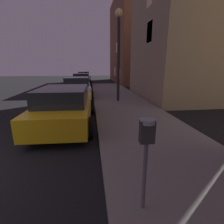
{
  "coord_description": "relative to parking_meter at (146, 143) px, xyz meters",
  "views": [
    {
      "loc": [
        3.82,
        -2.63,
        2.14
      ],
      "look_at": [
        4.21,
        0.47,
        1.29
      ],
      "focal_mm": 26.6,
      "sensor_mm": 36.0,
      "label": 1
    }
  ],
  "objects": [
    {
      "name": "car_white",
      "position": [
        -1.66,
        10.26,
        -0.47
      ],
      "size": [
        2.2,
        4.54,
        1.43
      ],
      "color": "silver",
      "rests_on": "ground"
    },
    {
      "name": "sidewalk",
      "position": [
        1.09,
        0.72,
        -1.1
      ],
      "size": [
        3.2,
        36.0,
        0.15
      ],
      "primitive_type": "cube",
      "color": "slate",
      "rests_on": "ground"
    },
    {
      "name": "street_lamp",
      "position": [
        0.93,
        7.9,
        2.32
      ],
      "size": [
        0.44,
        0.44,
        4.99
      ],
      "color": "black",
      "rests_on": "sidewalk"
    },
    {
      "name": "car_blue",
      "position": [
        -1.66,
        17.2,
        -0.47
      ],
      "size": [
        2.14,
        4.53,
        1.43
      ],
      "color": "navy",
      "rests_on": "ground"
    },
    {
      "name": "car_silver",
      "position": [
        -1.66,
        23.95,
        -0.47
      ],
      "size": [
        1.95,
        4.54,
        1.43
      ],
      "color": "#B7B7BF",
      "rests_on": "ground"
    },
    {
      "name": "building_far",
      "position": [
        6.93,
        22.12,
        4.39
      ],
      "size": [
        8.3,
        11.89,
        11.13
      ],
      "color": "brown",
      "rests_on": "ground"
    },
    {
      "name": "parking_meter",
      "position": [
        0.0,
        0.0,
        0.0
      ],
      "size": [
        0.19,
        0.19,
        1.35
      ],
      "color": "#59595B",
      "rests_on": "sidewalk"
    },
    {
      "name": "car_yellow_cab",
      "position": [
        -1.67,
        4.28,
        -0.46
      ],
      "size": [
        2.16,
        4.52,
        1.43
      ],
      "color": "gold",
      "rests_on": "ground"
    }
  ]
}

